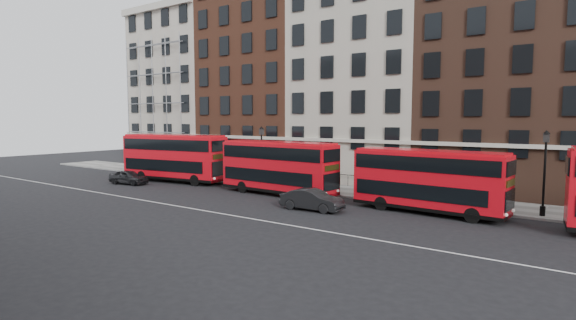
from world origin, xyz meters
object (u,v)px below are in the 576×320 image
Objects in this scene: bus_a at (174,157)px; car_rear at (129,177)px; bus_c at (428,180)px; bus_b at (278,166)px; car_front at (312,200)px.

bus_a is 2.83× the size of car_rear.
bus_c is at bearing -7.91° from bus_a.
bus_a is at bearing -176.42° from bus_c.
bus_b is at bearing -176.43° from bus_c.
bus_b is 2.38× the size of car_front.
bus_b reaches higher than car_front.
car_rear is (-2.21, -3.59, -1.80)m from bus_a.
car_rear is 0.91× the size of car_front.
bus_a reaches higher than car_rear.
bus_a is 4.58m from car_rear.
bus_c reaches higher than car_rear.
car_front reaches higher than car_rear.
bus_c is (12.24, 0.00, -0.10)m from bus_b.
bus_c reaches higher than car_front.
car_rear is (-14.90, -3.59, -1.64)m from bus_b.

